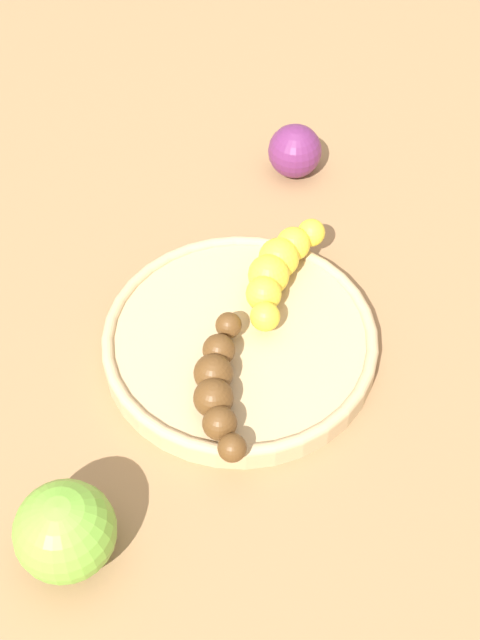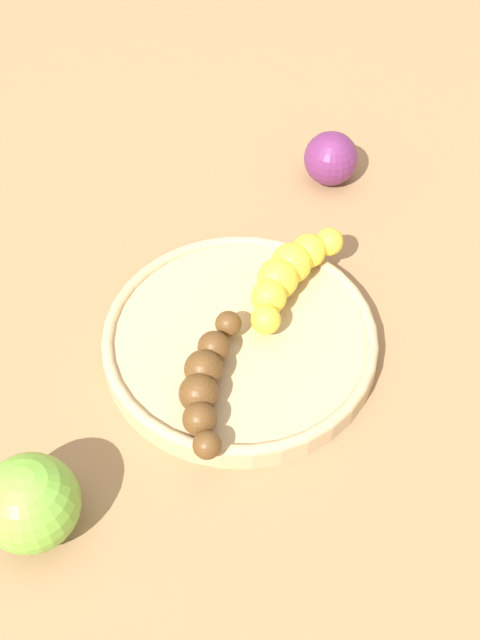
% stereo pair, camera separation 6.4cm
% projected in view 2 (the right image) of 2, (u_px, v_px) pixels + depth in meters
% --- Properties ---
extents(ground_plane, '(2.40, 2.40, 0.00)m').
position_uv_depth(ground_plane, '(240.00, 349.00, 0.67)').
color(ground_plane, '#936D47').
extents(fruit_bowl, '(0.22, 0.22, 0.02)m').
position_uv_depth(fruit_bowl, '(240.00, 340.00, 0.66)').
color(fruit_bowl, tan).
rests_on(fruit_bowl, ground_plane).
extents(banana_yellow, '(0.09, 0.10, 0.03)m').
position_uv_depth(banana_yellow, '(289.00, 273.00, 0.68)').
color(banana_yellow, yellow).
rests_on(banana_yellow, fruit_bowl).
extents(banana_overripe, '(0.05, 0.13, 0.03)m').
position_uv_depth(banana_overripe, '(206.00, 382.00, 0.61)').
color(banana_overripe, '#593819').
rests_on(banana_overripe, fruit_bowl).
extents(plum_purple, '(0.05, 0.05, 0.05)m').
position_uv_depth(plum_purple, '(331.00, 158.00, 0.79)').
color(plum_purple, '#662659').
rests_on(plum_purple, ground_plane).
extents(apple_green, '(0.07, 0.07, 0.07)m').
position_uv_depth(apple_green, '(30.00, 503.00, 0.55)').
color(apple_green, '#72B238').
rests_on(apple_green, ground_plane).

